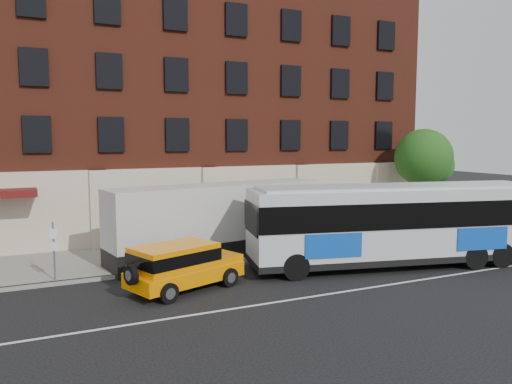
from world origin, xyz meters
name	(u,v)px	position (x,y,z in m)	size (l,w,h in m)	color
ground	(321,300)	(0.00, 0.00, 0.00)	(120.00, 120.00, 0.00)	black
sidewalk	(228,248)	(0.00, 9.00, 0.07)	(60.00, 6.00, 0.15)	gray
kerb	(252,261)	(0.00, 6.00, 0.07)	(60.00, 0.25, 0.15)	gray
lane_line	(314,296)	(0.00, 0.50, 0.01)	(60.00, 0.12, 0.01)	silver
building	(181,110)	(-0.01, 16.92, 7.58)	(30.00, 12.10, 15.00)	maroon
sign_pole	(54,248)	(-8.50, 6.15, 1.45)	(0.30, 0.20, 2.50)	slate
street_tree	(424,160)	(13.54, 9.48, 4.41)	(3.60, 3.60, 6.20)	#39281C
city_bus	(397,222)	(5.72, 2.74, 2.03)	(13.75, 5.75, 3.68)	silver
yellow_suv	(181,264)	(-4.21, 3.26, 1.03)	(4.82, 3.24, 1.80)	#FF8800
shipping_container	(218,222)	(-1.07, 7.53, 1.77)	(10.94, 3.95, 3.58)	black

